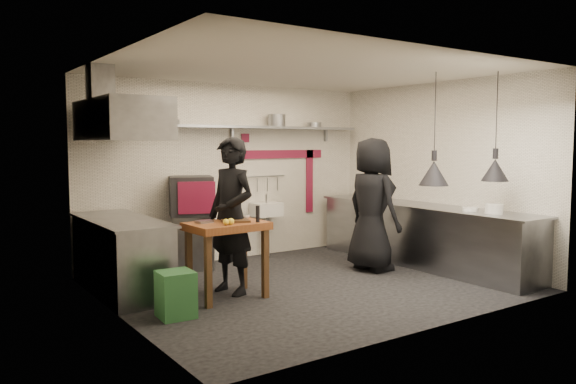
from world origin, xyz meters
TOP-DOWN VIEW (x-y plane):
  - floor at (0.00, 0.00)m, footprint 5.00×5.00m
  - ceiling at (0.00, 0.00)m, footprint 5.00×5.00m
  - wall_back at (0.00, 2.10)m, footprint 5.00×0.04m
  - wall_front at (0.00, -2.10)m, footprint 5.00×0.04m
  - wall_left at (-2.50, 0.00)m, footprint 0.04×4.20m
  - wall_right at (2.50, 0.00)m, footprint 0.04×4.20m
  - red_band_horiz at (0.95, 2.08)m, footprint 1.70×0.02m
  - red_band_vert at (1.55, 2.08)m, footprint 0.14×0.02m
  - red_tile_a at (0.25, 2.08)m, footprint 0.14×0.02m
  - red_tile_b at (-0.10, 2.08)m, footprint 0.14×0.02m
  - back_shelf at (0.00, 1.92)m, footprint 4.60×0.34m
  - shelf_bracket_left at (-1.90, 2.07)m, footprint 0.04×0.06m
  - shelf_bracket_mid at (0.00, 2.07)m, footprint 0.04×0.06m
  - shelf_bracket_right at (1.90, 2.07)m, footprint 0.04×0.06m
  - pan_far_left at (-1.37, 1.92)m, footprint 0.28×0.28m
  - pan_mid_left at (-1.09, 1.92)m, footprint 0.34×0.34m
  - stock_pot at (0.76, 1.92)m, footprint 0.35×0.35m
  - pan_right at (1.53, 1.92)m, footprint 0.31×0.31m
  - oven_stand at (-0.84, 1.77)m, footprint 0.73×0.70m
  - combi_oven at (-0.86, 1.77)m, footprint 0.77×0.75m
  - oven_door at (-0.90, 1.48)m, footprint 0.51×0.21m
  - oven_glass at (-0.89, 1.51)m, footprint 0.30×0.12m
  - hand_sink at (0.55, 1.92)m, footprint 0.46×0.34m
  - sink_tap at (0.55, 1.92)m, footprint 0.03×0.03m
  - sink_drain at (0.55, 1.88)m, footprint 0.06×0.06m
  - utensil_rail at (0.55, 2.06)m, footprint 0.90×0.02m
  - counter_right at (2.15, 0.00)m, footprint 0.70×3.80m
  - counter_right_top at (2.15, 0.00)m, footprint 0.76×3.90m
  - plate_stack at (2.12, -1.27)m, footprint 0.24×0.24m
  - small_bowl_right at (2.10, -0.91)m, footprint 0.26×0.26m
  - counter_left at (-2.15, 1.05)m, footprint 0.70×1.90m
  - counter_left_top at (-2.15, 1.05)m, footprint 0.76×2.00m
  - extractor_hood at (-2.10, 1.05)m, footprint 0.78×1.60m
  - hood_duct at (-2.35, 1.05)m, footprint 0.28×0.28m
  - green_bin at (-2.00, -0.29)m, footprint 0.39×0.39m
  - prep_table at (-1.18, 0.07)m, footprint 0.95×0.68m
  - cutting_board at (-1.07, 0.04)m, footprint 0.38×0.32m
  - pepper_mill at (-0.87, -0.13)m, footprint 0.06×0.06m
  - lemon_a at (-1.30, -0.13)m, footprint 0.09×0.09m
  - lemon_b at (-1.23, -0.12)m, footprint 0.10×0.10m
  - veg_ball at (-1.06, 0.17)m, footprint 0.10×0.10m
  - steel_tray at (-1.42, 0.19)m, footprint 0.22×0.16m
  - bowl at (-0.88, 0.21)m, footprint 0.20×0.20m
  - heat_lamp_near at (1.49, -0.78)m, footprint 0.51×0.51m
  - heat_lamp_far at (2.09, -1.29)m, footprint 0.38×0.38m
  - chef_left at (-1.03, 0.24)m, footprint 0.62×0.80m
  - chef_right at (1.29, 0.20)m, footprint 0.63×0.96m

SIDE VIEW (x-z plane):
  - floor at x=0.00m, z-range 0.00..0.00m
  - green_bin at x=-2.00m, z-range 0.00..0.50m
  - sink_drain at x=0.55m, z-range 0.01..0.67m
  - oven_stand at x=-0.84m, z-range 0.00..0.80m
  - counter_right at x=2.15m, z-range 0.00..0.90m
  - counter_left at x=-2.15m, z-range 0.00..0.90m
  - prep_table at x=-1.18m, z-range 0.00..0.92m
  - hand_sink at x=0.55m, z-range 0.67..0.89m
  - counter_right_top at x=2.15m, z-range 0.90..0.93m
  - counter_left_top at x=-2.15m, z-range 0.90..0.93m
  - cutting_board at x=-1.07m, z-range 0.92..0.94m
  - steel_tray at x=-1.42m, z-range 0.92..0.95m
  - bowl at x=-0.88m, z-range 0.92..0.98m
  - small_bowl_right at x=2.10m, z-range 0.93..0.98m
  - lemon_b at x=-1.23m, z-range 0.92..1.00m
  - sink_tap at x=0.55m, z-range 0.89..1.03m
  - lemon_a at x=-1.30m, z-range 0.92..1.00m
  - veg_ball at x=-1.06m, z-range 0.92..1.02m
  - chef_left at x=-1.03m, z-range 0.00..1.94m
  - chef_right at x=1.29m, z-range 0.00..1.94m
  - plate_stack at x=2.12m, z-range 0.93..1.06m
  - pepper_mill at x=-0.87m, z-range 0.92..1.12m
  - combi_oven at x=-0.86m, z-range 0.80..1.38m
  - oven_door at x=-0.90m, z-range 0.86..1.32m
  - oven_glass at x=-0.89m, z-range 0.92..1.26m
  - red_band_vert at x=1.55m, z-range 0.65..1.75m
  - utensil_rail at x=0.55m, z-range 1.31..1.33m
  - wall_back at x=0.00m, z-range 0.00..2.80m
  - wall_front at x=0.00m, z-range 0.00..2.80m
  - wall_left at x=-2.50m, z-range 0.00..2.80m
  - wall_right at x=2.50m, z-range 0.00..2.80m
  - red_band_horiz at x=0.95m, z-range 1.61..1.75m
  - red_tile_b at x=-0.10m, z-range 1.61..1.75m
  - red_tile_a at x=0.25m, z-range 1.88..2.02m
  - shelf_bracket_left at x=-1.90m, z-range 1.90..2.14m
  - shelf_bracket_mid at x=0.00m, z-range 1.90..2.14m
  - shelf_bracket_right at x=1.90m, z-range 1.90..2.14m
  - heat_lamp_near at x=1.49m, z-range 1.30..2.80m
  - heat_lamp_far at x=2.09m, z-range 1.36..2.80m
  - back_shelf at x=0.00m, z-range 2.10..2.14m
  - extractor_hood at x=-2.10m, z-range 1.90..2.40m
  - pan_mid_left at x=-1.09m, z-range 2.14..2.21m
  - pan_right at x=1.53m, z-range 2.14..2.22m
  - pan_far_left at x=-1.37m, z-range 2.14..2.23m
  - stock_pot at x=0.76m, z-range 2.14..2.34m
  - hood_duct at x=-2.35m, z-range 2.30..2.80m
  - ceiling at x=0.00m, z-range 2.80..2.80m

